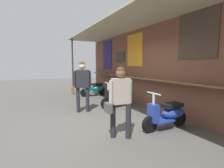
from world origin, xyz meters
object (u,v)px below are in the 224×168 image
object	(u,v)px
scooter_black	(119,97)
shopper_browsing	(120,96)
scooter_blue	(168,114)
shopper_with_handbag	(82,81)
scooter_teal	(95,88)

from	to	relation	value
scooter_black	shopper_browsing	world-z (taller)	shopper_browsing
scooter_blue	shopper_with_handbag	xyz separation A→B (m)	(-2.46, -1.49, 0.68)
scooter_teal	scooter_blue	world-z (taller)	same
scooter_black	shopper_browsing	bearing A→B (deg)	57.29
scooter_teal	shopper_browsing	world-z (taller)	shopper_browsing
shopper_with_handbag	shopper_browsing	size ratio (longest dim) A/B	1.09
scooter_blue	shopper_browsing	distance (m)	1.49
scooter_teal	scooter_black	distance (m)	2.55
scooter_black	shopper_browsing	distance (m)	2.87
scooter_teal	shopper_with_handbag	xyz separation A→B (m)	(2.63, -1.49, 0.68)
scooter_teal	shopper_with_handbag	bearing A→B (deg)	63.05
shopper_with_handbag	shopper_browsing	bearing A→B (deg)	15.95
scooter_teal	scooter_black	size ratio (longest dim) A/B	1.00
scooter_black	shopper_with_handbag	size ratio (longest dim) A/B	0.81
scooter_black	shopper_browsing	size ratio (longest dim) A/B	0.88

